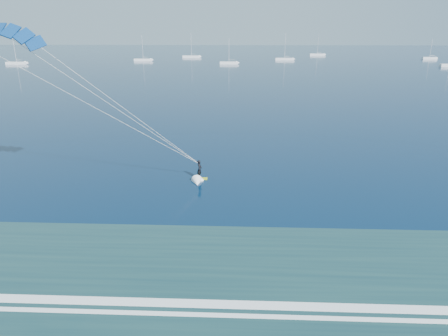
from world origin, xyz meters
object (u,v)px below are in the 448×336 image
sailboat_2 (192,56)px  sailboat_0 (17,63)px  sailboat_1 (143,60)px  sailboat_5 (429,58)px  sailboat_4 (317,54)px  sailboat_3 (229,63)px  sailboat_7 (285,59)px  kitesurfer_rig (111,105)px

sailboat_2 → sailboat_0: bearing=-144.7°
sailboat_1 → sailboat_5: sailboat_1 is taller
sailboat_4 → sailboat_5: 63.95m
sailboat_5 → sailboat_4: bearing=149.1°
sailboat_0 → sailboat_3: sailboat_0 is taller
sailboat_3 → sailboat_5: size_ratio=1.10×
sailboat_4 → sailboat_7: bearing=-119.7°
kitesurfer_rig → sailboat_5: bearing=59.5°
kitesurfer_rig → sailboat_4: 234.81m
sailboat_3 → sailboat_7: size_ratio=0.86×
sailboat_1 → sailboat_3: bearing=-22.5°
sailboat_0 → sailboat_4: 169.78m
sailboat_0 → sailboat_3: bearing=3.2°
sailboat_0 → sailboat_3: size_ratio=1.11×
sailboat_2 → sailboat_3: (23.16, -47.45, -0.01)m
sailboat_1 → kitesurfer_rig: bearing=-77.5°
kitesurfer_rig → sailboat_5: 225.48m
sailboat_4 → sailboat_7: (-24.88, -43.59, 0.01)m
sailboat_0 → sailboat_5: (206.18, 44.25, -0.01)m
sailboat_2 → sailboat_4: 80.29m
kitesurfer_rig → sailboat_2: size_ratio=1.43×
sailboat_1 → sailboat_2: sailboat_2 is taller
sailboat_1 → sailboat_7: 73.72m
sailboat_2 → sailboat_3: sailboat_2 is taller
sailboat_5 → sailboat_7: (-79.78, -10.78, 0.02)m
sailboat_3 → sailboat_1: bearing=157.5°
sailboat_3 → sailboat_4: size_ratio=0.91×
kitesurfer_rig → sailboat_0: kitesurfer_rig is taller
sailboat_1 → sailboat_4: bearing=28.4°
kitesurfer_rig → sailboat_4: size_ratio=1.53×
sailboat_3 → sailboat_0: bearing=-176.8°
kitesurfer_rig → sailboat_1: size_ratio=1.56×
sailboat_2 → sailboat_7: size_ratio=1.02×
sailboat_0 → sailboat_5: 210.87m
sailboat_4 → sailboat_5: size_ratio=1.21×
sailboat_5 → sailboat_0: bearing=-167.9°
sailboat_0 → sailboat_5: size_ratio=1.22×
kitesurfer_rig → sailboat_1: bearing=102.5°
sailboat_4 → sailboat_2: bearing=-162.5°
kitesurfer_rig → sailboat_1: kitesurfer_rig is taller
sailboat_1 → sailboat_4: (97.99, 53.08, 0.00)m
sailboat_5 → sailboat_7: 80.50m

